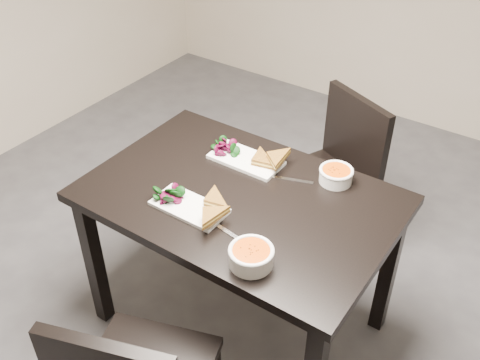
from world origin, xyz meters
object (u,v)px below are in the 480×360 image
at_px(soup_bowl_near, 251,256).
at_px(plate_far, 246,160).
at_px(table, 240,214).
at_px(chair_far, 334,169).
at_px(soup_bowl_far, 336,174).
at_px(plate_near, 189,207).

relative_size(soup_bowl_near, plate_far, 0.50).
relative_size(table, chair_far, 1.41).
bearing_deg(soup_bowl_far, soup_bowl_near, -92.44).
relative_size(table, plate_far, 3.91).
xyz_separation_m(plate_near, soup_bowl_far, (0.38, 0.47, 0.03)).
distance_m(chair_far, plate_near, 0.96).
relative_size(chair_far, soup_bowl_near, 5.50).
xyz_separation_m(table, soup_bowl_far, (0.27, 0.29, 0.13)).
distance_m(soup_bowl_near, soup_bowl_far, 0.58).
bearing_deg(table, chair_far, 83.62).
bearing_deg(soup_bowl_far, plate_far, -167.24).
xyz_separation_m(table, plate_far, (-0.11, 0.20, 0.11)).
distance_m(table, plate_near, 0.24).
distance_m(table, soup_bowl_far, 0.41).
xyz_separation_m(table, chair_far, (0.08, 0.72, -0.17)).
distance_m(chair_far, plate_far, 0.61).
height_order(chair_far, soup_bowl_near, chair_far).
distance_m(table, plate_far, 0.25).
xyz_separation_m(plate_near, soup_bowl_near, (0.35, -0.11, 0.03)).
bearing_deg(table, plate_far, 118.11).
bearing_deg(plate_far, chair_far, 70.00).
bearing_deg(soup_bowl_near, plate_far, 125.59).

